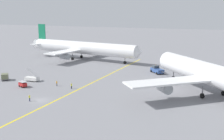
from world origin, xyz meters
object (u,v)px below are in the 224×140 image
at_px(airliner_at_gate_left, 82,48).
at_px(ground_crew_marshaller_foreground, 71,86).
at_px(gse_container_dolly_flat, 5,77).
at_px(ground_crew_wing_walker_right, 57,83).
at_px(gse_stair_truck_yellow, 32,78).
at_px(airliner_being_pushed, 208,74).
at_px(pushback_tug, 157,70).
at_px(ground_crew_ramp_agent_by_cones, 30,98).
at_px(gse_baggage_cart_trailing, 23,84).

height_order(airliner_at_gate_left, ground_crew_marshaller_foreground, airliner_at_gate_left).
bearing_deg(gse_container_dolly_flat, ground_crew_wing_walker_right, 0.28).
height_order(gse_container_dolly_flat, ground_crew_wing_walker_right, gse_container_dolly_flat).
height_order(gse_stair_truck_yellow, gse_container_dolly_flat, gse_stair_truck_yellow).
xyz_separation_m(gse_stair_truck_yellow, gse_container_dolly_flat, (-8.94, -2.37, 0.15)).
height_order(airliner_at_gate_left, ground_crew_wing_walker_right, airliner_at_gate_left).
xyz_separation_m(airliner_at_gate_left, ground_crew_wing_walker_right, (15.14, -45.44, -4.58)).
bearing_deg(airliner_being_pushed, airliner_at_gate_left, 147.08).
distance_m(gse_stair_truck_yellow, ground_crew_marshaller_foreground, 16.86).
distance_m(airliner_being_pushed, ground_crew_wing_walker_right, 43.72).
bearing_deg(airliner_being_pushed, ground_crew_wing_walker_right, -169.41).
bearing_deg(gse_container_dolly_flat, airliner_at_gate_left, 84.24).
height_order(pushback_tug, ground_crew_ramp_agent_by_cones, pushback_tug).
bearing_deg(airliner_at_gate_left, gse_container_dolly_flat, -95.76).
xyz_separation_m(airliner_at_gate_left, gse_container_dolly_flat, (-4.59, -45.54, -4.26)).
distance_m(gse_baggage_cart_trailing, ground_crew_wing_walker_right, 9.98).
xyz_separation_m(pushback_tug, ground_crew_marshaller_foreground, (-17.92, -30.68, -0.34)).
xyz_separation_m(airliner_being_pushed, ground_crew_wing_walker_right, (-42.71, -7.99, -4.88)).
bearing_deg(ground_crew_ramp_agent_by_cones, gse_baggage_cart_trailing, 135.21).
distance_m(gse_baggage_cart_trailing, ground_crew_ramp_agent_by_cones, 14.93).
height_order(pushback_tug, ground_crew_wing_walker_right, pushback_tug).
xyz_separation_m(airliner_being_pushed, gse_stair_truck_yellow, (-53.51, -5.71, -4.72)).
relative_size(ground_crew_wing_walker_right, ground_crew_ramp_agent_by_cones, 0.97).
height_order(airliner_at_gate_left, ground_crew_ramp_agent_by_cones, airliner_at_gate_left).
distance_m(gse_baggage_cart_trailing, gse_container_dolly_flat, 12.04).
height_order(pushback_tug, gse_baggage_cart_trailing, pushback_tug).
relative_size(airliner_being_pushed, gse_baggage_cart_trailing, 12.94).
xyz_separation_m(gse_baggage_cart_trailing, gse_container_dolly_flat, (-11.03, 4.79, 0.31)).
height_order(gse_baggage_cart_trailing, ground_crew_marshaller_foreground, gse_baggage_cart_trailing).
xyz_separation_m(gse_stair_truck_yellow, ground_crew_ramp_agent_by_cones, (12.70, -17.69, -0.14)).
relative_size(airliner_at_gate_left, gse_stair_truck_yellow, 12.97).
bearing_deg(gse_container_dolly_flat, gse_stair_truck_yellow, 14.86).
relative_size(airliner_at_gate_left, ground_crew_marshaller_foreground, 35.63).
bearing_deg(gse_baggage_cart_trailing, ground_crew_wing_walker_right, 29.36).
bearing_deg(ground_crew_marshaller_foreground, gse_stair_truck_yellow, 168.48).
bearing_deg(gse_baggage_cart_trailing, pushback_tug, 46.83).
bearing_deg(ground_crew_marshaller_foreground, gse_baggage_cart_trailing, -165.24).
relative_size(gse_stair_truck_yellow, ground_crew_marshaller_foreground, 2.75).
bearing_deg(pushback_tug, gse_stair_truck_yellow, -141.58).
height_order(ground_crew_wing_walker_right, ground_crew_marshaller_foreground, ground_crew_marshaller_foreground).
bearing_deg(gse_stair_truck_yellow, gse_container_dolly_flat, -165.14).
bearing_deg(gse_stair_truck_yellow, ground_crew_ramp_agent_by_cones, -54.32).
bearing_deg(pushback_tug, gse_baggage_cart_trailing, -133.17).
distance_m(airliner_being_pushed, gse_baggage_cart_trailing, 53.22).
xyz_separation_m(ground_crew_wing_walker_right, ground_crew_marshaller_foreground, (5.72, -1.09, 0.02)).
relative_size(airliner_being_pushed, ground_crew_ramp_agent_by_cones, 23.71).
height_order(airliner_being_pushed, ground_crew_wing_walker_right, airliner_being_pushed).
relative_size(gse_baggage_cart_trailing, ground_crew_marshaller_foreground, 1.85).
relative_size(pushback_tug, gse_container_dolly_flat, 2.03).
distance_m(gse_baggage_cart_trailing, ground_crew_marshaller_foreground, 14.91).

